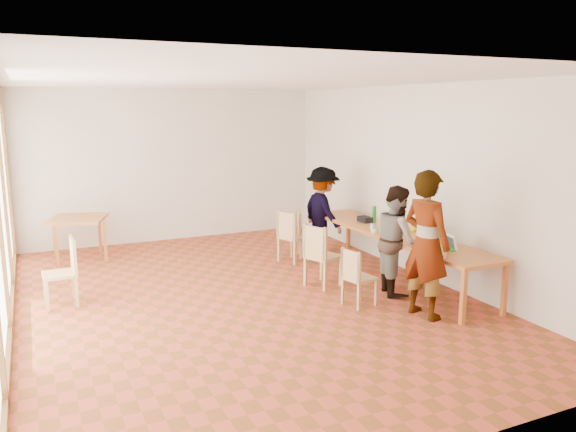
# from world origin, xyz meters

# --- Properties ---
(ground) EXTENTS (8.00, 8.00, 0.00)m
(ground) POSITION_xyz_m (0.00, 0.00, 0.00)
(ground) COLOR #AB4129
(ground) RESTS_ON ground
(wall_back) EXTENTS (6.00, 0.10, 3.00)m
(wall_back) POSITION_xyz_m (0.00, 4.00, 1.50)
(wall_back) COLOR beige
(wall_back) RESTS_ON ground
(wall_front) EXTENTS (6.00, 0.10, 3.00)m
(wall_front) POSITION_xyz_m (0.00, -4.00, 1.50)
(wall_front) COLOR beige
(wall_front) RESTS_ON ground
(wall_right) EXTENTS (0.10, 8.00, 3.00)m
(wall_right) POSITION_xyz_m (3.00, 0.00, 1.50)
(wall_right) COLOR beige
(wall_right) RESTS_ON ground
(ceiling) EXTENTS (6.00, 8.00, 0.04)m
(ceiling) POSITION_xyz_m (0.00, 0.00, 3.02)
(ceiling) COLOR white
(ceiling) RESTS_ON wall_back
(communal_table) EXTENTS (0.80, 4.00, 0.75)m
(communal_table) POSITION_xyz_m (2.50, -0.11, 0.70)
(communal_table) COLOR #C05F2A
(communal_table) RESTS_ON ground
(side_table) EXTENTS (0.90, 0.90, 0.75)m
(side_table) POSITION_xyz_m (-1.86, 3.20, 0.67)
(side_table) COLOR #C05F2A
(side_table) RESTS_ON ground
(chair_near) EXTENTS (0.43, 0.43, 0.42)m
(chair_near) POSITION_xyz_m (1.29, -0.93, 0.49)
(chair_near) COLOR tan
(chair_near) RESTS_ON ground
(chair_mid) EXTENTS (0.58, 0.58, 0.51)m
(chair_mid) POSITION_xyz_m (1.24, 0.00, 0.58)
(chair_mid) COLOR tan
(chair_mid) RESTS_ON ground
(chair_far) EXTENTS (0.56, 0.56, 0.48)m
(chair_far) POSITION_xyz_m (1.42, 1.43, 0.55)
(chair_far) COLOR tan
(chair_far) RESTS_ON ground
(chair_empty) EXTENTS (0.50, 0.50, 0.44)m
(chair_empty) POSITION_xyz_m (1.82, 1.67, 0.51)
(chair_empty) COLOR tan
(chair_empty) RESTS_ON ground
(chair_spare) EXTENTS (0.44, 0.44, 0.49)m
(chair_spare) POSITION_xyz_m (-2.21, 0.78, 0.56)
(chair_spare) COLOR tan
(chair_spare) RESTS_ON ground
(person_near) EXTENTS (0.58, 0.77, 1.90)m
(person_near) POSITION_xyz_m (1.91, -1.60, 0.95)
(person_near) COLOR gray
(person_near) RESTS_ON ground
(person_mid) EXTENTS (0.79, 0.90, 1.57)m
(person_mid) POSITION_xyz_m (2.14, -0.67, 0.78)
(person_mid) COLOR gray
(person_mid) RESTS_ON ground
(person_far) EXTENTS (0.66, 1.07, 1.61)m
(person_far) POSITION_xyz_m (2.13, 1.56, 0.81)
(person_far) COLOR gray
(person_far) RESTS_ON ground
(laptop_near) EXTENTS (0.26, 0.28, 0.20)m
(laptop_near) POSITION_xyz_m (2.51, -1.33, 0.81)
(laptop_near) COLOR green
(laptop_near) RESTS_ON communal_table
(laptop_mid) EXTENTS (0.31, 0.32, 0.22)m
(laptop_mid) POSITION_xyz_m (2.69, -0.72, 0.81)
(laptop_mid) COLOR green
(laptop_mid) RESTS_ON communal_table
(laptop_far) EXTENTS (0.20, 0.22, 0.18)m
(laptop_far) POSITION_xyz_m (2.40, 0.10, 0.80)
(laptop_far) COLOR green
(laptop_far) RESTS_ON communal_table
(yellow_mug) EXTENTS (0.13, 0.13, 0.09)m
(yellow_mug) POSITION_xyz_m (2.78, -0.21, 0.79)
(yellow_mug) COLOR yellow
(yellow_mug) RESTS_ON communal_table
(green_bottle) EXTENTS (0.07, 0.07, 0.28)m
(green_bottle) POSITION_xyz_m (2.60, 0.62, 0.89)
(green_bottle) COLOR #116A1A
(green_bottle) RESTS_ON communal_table
(clear_glass) EXTENTS (0.07, 0.07, 0.09)m
(clear_glass) POSITION_xyz_m (2.28, 0.18, 0.80)
(clear_glass) COLOR silver
(clear_glass) RESTS_ON communal_table
(condiment_cup) EXTENTS (0.08, 0.08, 0.06)m
(condiment_cup) POSITION_xyz_m (2.17, -0.03, 0.78)
(condiment_cup) COLOR white
(condiment_cup) RESTS_ON communal_table
(pink_phone) EXTENTS (0.05, 0.10, 0.01)m
(pink_phone) POSITION_xyz_m (2.72, -0.02, 0.76)
(pink_phone) COLOR #E53867
(pink_phone) RESTS_ON communal_table
(black_pouch) EXTENTS (0.16, 0.26, 0.09)m
(black_pouch) POSITION_xyz_m (2.50, 0.73, 0.80)
(black_pouch) COLOR black
(black_pouch) RESTS_ON communal_table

